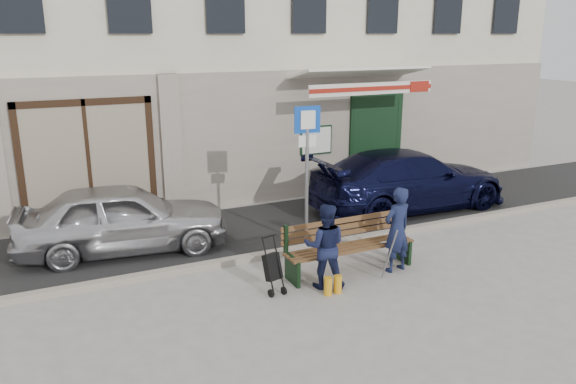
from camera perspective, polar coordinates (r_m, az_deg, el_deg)
ground at (r=9.57m, az=4.35°, el=-9.28°), size 80.00×80.00×0.00m
asphalt_lane at (r=12.15m, az=-2.88°, el=-3.67°), size 60.00×3.20×0.01m
curb at (r=10.76m, az=0.40°, el=-5.96°), size 60.00×0.18×0.12m
car_silver at (r=11.14m, az=-16.44°, el=-2.53°), size 4.10×2.07×1.34m
car_navy at (r=13.60m, az=12.17°, el=1.23°), size 4.93×2.03×1.43m
parking_sign at (r=10.72m, az=1.95°, el=3.95°), size 0.51×0.11×2.75m
bench at (r=9.89m, az=6.05°, el=-5.58°), size 2.40×1.17×0.98m
man at (r=9.95m, az=11.01°, el=-3.78°), size 0.61×0.45×1.53m
woman at (r=9.20m, az=3.77°, el=-5.49°), size 0.87×0.80×1.43m
stroller at (r=9.12m, az=-1.56°, el=-7.74°), size 0.32×0.42×0.93m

